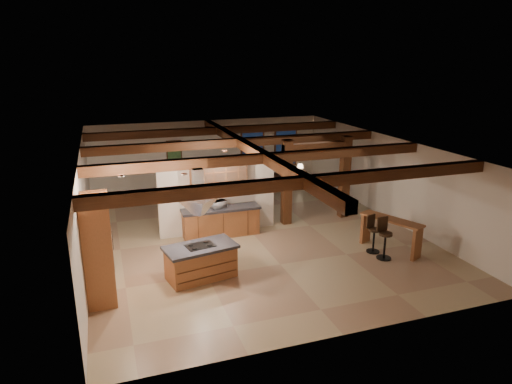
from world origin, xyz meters
The scene contains 22 objects.
ground centered at (0.00, 0.00, 0.00)m, with size 12.00×12.00×0.00m, color tan.
room_walls centered at (0.00, 0.00, 1.78)m, with size 12.00×12.00×12.00m.
ceiling_beams centered at (0.00, 0.00, 2.76)m, with size 10.00×12.00×0.28m.
timber_posts centered at (2.50, 0.50, 1.76)m, with size 2.50×0.30×2.90m.
partition_wall centered at (-1.00, 0.50, 1.10)m, with size 3.80×0.18×2.20m, color silver.
pantry_cabinet centered at (-4.67, -2.60, 1.20)m, with size 0.67×1.60×2.40m.
back_counter centered at (-1.00, 0.11, 0.48)m, with size 2.50×0.66×0.94m.
upper_display_cabinet centered at (-1.00, 0.31, 1.85)m, with size 1.80×0.36×0.95m.
range_hood centered at (-2.23, -2.53, 1.78)m, with size 1.10×1.10×1.40m.
back_windows centered at (2.80, 5.93, 1.50)m, with size 2.70×0.07×1.70m.
framed_art centered at (-1.50, 5.94, 1.70)m, with size 0.65×0.05×0.85m.
recessed_cans centered at (-2.53, -1.93, 2.87)m, with size 3.16×2.46×0.03m.
kitchen_island centered at (-2.23, -2.53, 0.45)m, with size 1.96×1.29×0.90m.
dining_table centered at (-0.68, 2.64, 0.35)m, with size 1.99×1.11×0.70m, color #3A190E.
sofa centered at (2.04, 5.16, 0.30)m, with size 2.04×0.80×0.60m, color black.
microwave centered at (-1.05, 0.11, 1.06)m, with size 0.43×0.29×0.24m, color #B6B6BB.
bar_counter centered at (3.41, -2.62, 0.67)m, with size 1.19×1.92×0.99m.
side_table centered at (3.96, 5.05, 0.28)m, with size 0.45×0.45×0.56m, color #381B0E.
table_lamp centered at (3.96, 5.05, 0.80)m, with size 0.28×0.28×0.33m.
bar_stool_a centered at (2.88, -2.54, 0.56)m, with size 0.40×0.41×1.11m.
bar_stool_b centered at (2.92, -3.03, 0.60)m, with size 0.42×0.42×1.19m.
dining_chairs centered at (-0.68, 2.64, 0.57)m, with size 2.21×2.21×1.12m.
Camera 1 is at (-4.35, -13.14, 5.51)m, focal length 32.00 mm.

